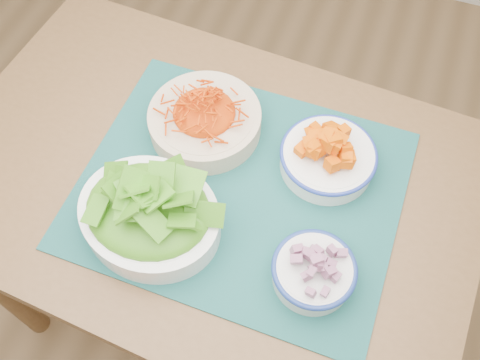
% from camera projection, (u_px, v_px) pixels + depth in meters
% --- Properties ---
extents(table, '(1.11, 0.78, 0.75)m').
position_uv_depth(table, '(209.00, 203.00, 1.15)').
color(table, brown).
rests_on(table, ground).
extents(placemat, '(0.61, 0.50, 0.00)m').
position_uv_depth(placemat, '(240.00, 189.00, 1.03)').
color(placemat, '#0D3434').
rests_on(placemat, table).
extents(carrot_bowl, '(0.25, 0.25, 0.09)m').
position_uv_depth(carrot_bowl, '(205.00, 116.00, 1.07)').
color(carrot_bowl, beige).
rests_on(carrot_bowl, placemat).
extents(squash_bowl, '(0.22, 0.22, 0.09)m').
position_uv_depth(squash_bowl, '(329.00, 154.00, 1.02)').
color(squash_bowl, white).
rests_on(squash_bowl, placemat).
extents(lettuce_bowl, '(0.30, 0.26, 0.12)m').
position_uv_depth(lettuce_bowl, '(148.00, 210.00, 0.94)').
color(lettuce_bowl, white).
rests_on(lettuce_bowl, placemat).
extents(onion_bowl, '(0.17, 0.17, 0.08)m').
position_uv_depth(onion_bowl, '(314.00, 270.00, 0.90)').
color(onion_bowl, silver).
rests_on(onion_bowl, placemat).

